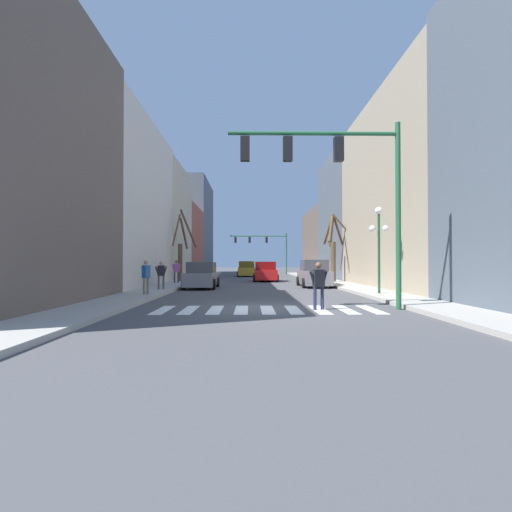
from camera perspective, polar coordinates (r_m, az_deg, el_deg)
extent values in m
plane|color=#4C4C4F|center=(14.44, 1.56, -7.42)|extent=(240.00, 240.00, 0.00)
cube|color=#ADA89E|center=(15.34, -21.03, -6.70)|extent=(2.11, 90.00, 0.15)
cube|color=#ADA89E|center=(15.80, 23.44, -6.51)|extent=(2.11, 90.00, 0.15)
cube|color=beige|center=(28.07, -20.38, 6.81)|extent=(6.00, 12.68, 10.77)
cube|color=#BCB299|center=(39.19, -14.67, 4.46)|extent=(6.00, 10.66, 10.59)
cube|color=#934C3D|center=(49.75, -11.68, 2.06)|extent=(6.00, 11.17, 8.42)
cube|color=#515B66|center=(62.45, -9.48, 3.99)|extent=(6.00, 14.26, 13.96)
cube|color=tan|center=(26.97, 22.33, 8.27)|extent=(6.00, 15.56, 11.82)
cube|color=#515B66|center=(39.55, 14.60, 5.32)|extent=(6.00, 11.30, 11.84)
cube|color=#66564C|center=(51.50, 10.90, 1.84)|extent=(6.00, 13.64, 8.22)
cube|color=white|center=(14.18, -13.17, -7.50)|extent=(0.45, 2.60, 0.01)
cube|color=white|center=(14.02, -9.54, -7.59)|extent=(0.45, 2.60, 0.01)
cube|color=white|center=(13.91, -5.84, -7.65)|extent=(0.45, 2.60, 0.01)
cube|color=white|center=(13.86, -2.09, -7.68)|extent=(0.45, 2.60, 0.01)
cube|color=white|center=(13.87, 1.66, -7.67)|extent=(0.45, 2.60, 0.01)
cube|color=white|center=(13.94, 5.39, -7.64)|extent=(0.45, 2.60, 0.01)
cube|color=white|center=(14.07, 9.07, -7.57)|extent=(0.45, 2.60, 0.01)
cube|color=white|center=(14.25, 12.66, -7.47)|extent=(0.45, 2.60, 0.01)
cube|color=white|center=(14.49, 16.15, -7.35)|extent=(0.45, 2.60, 0.01)
cylinder|color=#236038|center=(14.78, 19.66, 5.45)|extent=(0.18, 0.18, 6.52)
cylinder|color=#236038|center=(14.63, 8.17, 16.94)|extent=(5.92, 0.14, 0.14)
cube|color=black|center=(14.64, 11.72, 14.70)|extent=(0.32, 0.28, 0.84)
cube|color=black|center=(14.37, 4.55, 14.98)|extent=(0.32, 0.28, 0.84)
cube|color=black|center=(14.31, -1.58, 15.04)|extent=(0.32, 0.28, 0.84)
cylinder|color=#236038|center=(56.41, 4.35, 0.34)|extent=(0.18, 0.18, 5.77)
cylinder|color=#236038|center=(56.30, 0.30, 2.88)|extent=(7.97, 0.14, 0.14)
cube|color=black|center=(56.30, 1.52, 2.32)|extent=(0.32, 0.28, 0.84)
cube|color=black|center=(56.25, -0.92, 2.32)|extent=(0.32, 0.28, 0.84)
cube|color=black|center=(56.29, -2.95, 2.32)|extent=(0.32, 0.28, 0.84)
cylinder|color=#1E4C2D|center=(20.15, 17.16, 0.31)|extent=(0.12, 0.12, 3.81)
sphere|color=white|center=(20.30, 17.13, 6.20)|extent=(0.36, 0.36, 0.36)
sphere|color=white|center=(20.11, 16.27, 3.78)|extent=(0.31, 0.31, 0.31)
sphere|color=white|center=(20.31, 18.00, 3.75)|extent=(0.31, 0.31, 0.31)
cube|color=#A38423|center=(46.61, -1.34, -2.18)|extent=(1.93, 4.65, 0.88)
cube|color=#594813|center=(46.60, -1.34, -1.19)|extent=(1.78, 2.42, 0.72)
cylinder|color=black|center=(45.18, -0.10, -2.60)|extent=(0.22, 0.64, 0.64)
cylinder|color=black|center=(45.19, -2.60, -2.60)|extent=(0.22, 0.64, 0.64)
cylinder|color=black|center=(48.06, -0.15, -2.50)|extent=(0.22, 0.64, 0.64)
cylinder|color=black|center=(48.08, -2.50, -2.50)|extent=(0.22, 0.64, 0.64)
cube|color=gray|center=(27.13, 8.26, -3.05)|extent=(1.70, 4.72, 0.90)
cube|color=#464648|center=(27.12, 8.26, -1.32)|extent=(1.56, 2.46, 0.74)
cylinder|color=black|center=(28.47, 6.07, -3.57)|extent=(0.22, 0.64, 0.64)
cylinder|color=black|center=(28.74, 9.51, -3.54)|extent=(0.22, 0.64, 0.64)
cylinder|color=black|center=(25.57, 6.87, -3.87)|extent=(0.22, 0.64, 0.64)
cylinder|color=black|center=(25.86, 10.68, -3.82)|extent=(0.22, 0.64, 0.64)
cube|color=red|center=(34.65, 1.34, -2.65)|extent=(1.86, 4.29, 0.84)
cube|color=maroon|center=(34.64, 1.34, -1.39)|extent=(1.71, 2.23, 0.69)
cylinder|color=black|center=(35.96, -0.25, -3.02)|extent=(0.22, 0.64, 0.64)
cylinder|color=black|center=(36.04, 2.77, -3.02)|extent=(0.22, 0.64, 0.64)
cylinder|color=black|center=(33.31, -0.19, -3.19)|extent=(0.22, 0.64, 0.64)
cylinder|color=black|center=(33.39, 3.06, -3.18)|extent=(0.22, 0.64, 0.64)
cube|color=gray|center=(25.58, -7.77, -3.27)|extent=(1.77, 4.75, 0.81)
cube|color=#464648|center=(25.56, -7.77, -1.61)|extent=(1.62, 2.47, 0.67)
cylinder|color=black|center=(27.17, -9.29, -3.69)|extent=(0.22, 0.64, 0.64)
cylinder|color=black|center=(26.96, -5.49, -3.72)|extent=(0.22, 0.64, 0.64)
cylinder|color=black|center=(24.26, -10.31, -4.02)|extent=(0.22, 0.64, 0.64)
cylinder|color=black|center=(24.03, -6.06, -4.06)|extent=(0.22, 0.64, 0.64)
cylinder|color=#7A705B|center=(19.22, -15.69, -4.19)|extent=(0.11, 0.11, 0.76)
cylinder|color=#7A705B|center=(19.44, -15.21, -4.16)|extent=(0.11, 0.11, 0.76)
cube|color=#235693|center=(19.30, -15.44, -2.17)|extent=(0.33, 0.42, 0.59)
sphere|color=tan|center=(19.30, -15.44, -0.88)|extent=(0.21, 0.21, 0.21)
cylinder|color=#235693|center=(19.13, -15.82, -2.30)|extent=(0.17, 0.27, 0.58)
cylinder|color=#235693|center=(19.48, -15.07, -2.28)|extent=(0.17, 0.27, 0.58)
cylinder|color=#282D47|center=(29.49, -11.56, -3.03)|extent=(0.12, 0.12, 0.79)
cylinder|color=#282D47|center=(29.60, -11.05, -3.02)|extent=(0.12, 0.12, 0.79)
cube|color=#9E4C93|center=(29.53, -11.30, -1.67)|extent=(0.44, 0.39, 0.62)
sphere|color=brown|center=(29.53, -11.30, -0.79)|extent=(0.22, 0.22, 0.22)
cylinder|color=#9E4C93|center=(29.45, -11.70, -1.75)|extent=(0.27, 0.22, 0.60)
cylinder|color=#9E4C93|center=(29.62, -10.91, -1.74)|extent=(0.27, 0.22, 0.60)
cylinder|color=#4C4C51|center=(22.64, -13.08, -3.72)|extent=(0.11, 0.11, 0.74)
cylinder|color=#4C4C51|center=(22.59, -13.75, -3.73)|extent=(0.11, 0.11, 0.74)
cube|color=black|center=(22.59, -13.41, -2.05)|extent=(0.41, 0.33, 0.58)
sphere|color=tan|center=(22.59, -13.40, -0.97)|extent=(0.21, 0.21, 0.21)
cylinder|color=black|center=(22.63, -12.89, -2.15)|extent=(0.26, 0.17, 0.56)
cylinder|color=black|center=(22.56, -13.93, -2.15)|extent=(0.26, 0.17, 0.56)
cylinder|color=#282D47|center=(13.93, 8.42, -6.04)|extent=(0.12, 0.12, 0.78)
cylinder|color=#282D47|center=(14.06, 9.44, -5.99)|extent=(0.12, 0.12, 0.78)
cube|color=black|center=(13.95, 8.93, -3.17)|extent=(0.43, 0.32, 0.61)
sphere|color=brown|center=(13.94, 8.92, -1.33)|extent=(0.22, 0.22, 0.22)
cylinder|color=black|center=(13.85, 8.12, -3.36)|extent=(0.28, 0.16, 0.59)
cylinder|color=black|center=(14.05, 9.72, -3.32)|extent=(0.28, 0.16, 0.59)
cylinder|color=brown|center=(32.36, -10.78, -0.91)|extent=(0.36, 0.36, 2.97)
cylinder|color=brown|center=(31.65, -11.28, 3.74)|extent=(0.39, 1.82, 2.65)
cylinder|color=brown|center=(33.56, -10.26, 3.15)|extent=(0.35, 2.42, 2.45)
cylinder|color=brown|center=(32.99, -9.64, 3.88)|extent=(1.23, 1.39, 3.08)
cylinder|color=brown|center=(31.74, 10.97, -0.79)|extent=(0.40, 0.40, 3.10)
cylinder|color=brown|center=(32.34, 10.30, 3.68)|extent=(0.70, 1.32, 2.29)
cylinder|color=brown|center=(32.01, 12.58, 3.90)|extent=(1.95, 0.22, 2.28)
cylinder|color=brown|center=(30.86, 10.63, 3.83)|extent=(0.84, 2.02, 2.24)
cylinder|color=brown|center=(32.29, 10.76, 3.41)|extent=(0.21, 1.11, 2.37)
cylinder|color=brown|center=(32.47, 11.65, 3.56)|extent=(1.15, 1.26, 2.30)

